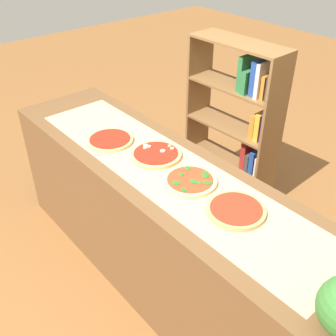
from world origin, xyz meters
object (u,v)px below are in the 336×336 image
at_px(pizza_mushroom_1, 156,154).
at_px(pizza_spinach_2, 190,181).
at_px(pizza_plain_3, 236,210).
at_px(bookshelf, 242,129).
at_px(pizza_plain_0, 110,140).

xyz_separation_m(pizza_mushroom_1, pizza_spinach_2, (0.32, -0.03, -0.00)).
xyz_separation_m(pizza_plain_3, bookshelf, (-0.79, 0.98, -0.22)).
relative_size(pizza_plain_3, bookshelf, 0.22).
bearing_deg(pizza_plain_0, pizza_plain_3, 5.10).
height_order(pizza_spinach_2, pizza_plain_3, pizza_spinach_2).
bearing_deg(pizza_mushroom_1, pizza_plain_0, -161.26).
xyz_separation_m(pizza_plain_0, bookshelf, (0.17, 1.07, -0.22)).
xyz_separation_m(pizza_plain_0, pizza_spinach_2, (0.64, 0.08, 0.00)).
height_order(pizza_spinach_2, bookshelf, bookshelf).
bearing_deg(bookshelf, pizza_mushroom_1, -81.34).
distance_m(pizza_plain_0, pizza_mushroom_1, 0.34).
bearing_deg(pizza_mushroom_1, pizza_plain_3, -2.03).
bearing_deg(pizza_plain_3, pizza_mushroom_1, 177.97).
relative_size(pizza_spinach_2, bookshelf, 0.22).
distance_m(pizza_mushroom_1, pizza_plain_3, 0.64).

